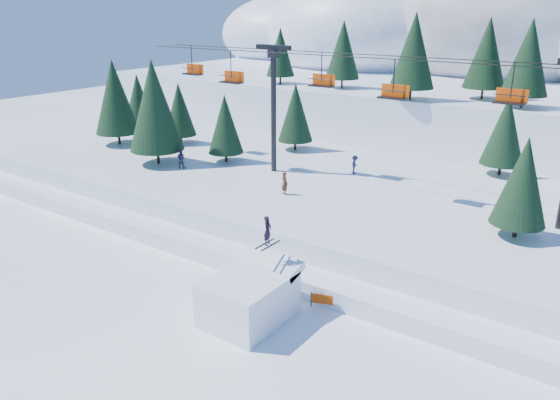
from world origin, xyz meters
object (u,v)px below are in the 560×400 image
Objects in this scene: jump_kicker at (250,296)px; chairlift at (388,101)px; banner_far at (450,325)px; banner_near at (336,301)px.

chairlift is (-0.26, 16.33, 8.00)m from jump_kicker.
chairlift is at bearing 90.92° from jump_kicker.
jump_kicker is 18.18m from chairlift.
chairlift is at bearing 128.53° from banner_far.
banner_far is (9.35, -11.75, -8.78)m from chairlift.
banner_near is at bearing -168.12° from banner_far.
jump_kicker is at bearing -89.08° from chairlift.
jump_kicker reaches higher than banner_near.
jump_kicker is 4.77m from banner_near.
jump_kicker is 10.21m from banner_far.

